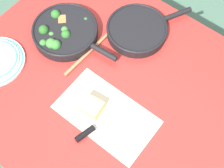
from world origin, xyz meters
TOP-DOWN VIEW (x-y plane):
  - ground_plane at (0.00, 0.00)m, footprint 14.00×14.00m
  - dining_table_red at (0.00, 0.00)m, footprint 1.28×1.02m
  - skillet_broccoli at (-0.32, 0.07)m, footprint 0.42×0.29m
  - skillet_eggs at (-0.08, 0.28)m, footprint 0.28×0.39m
  - wooden_spoon at (-0.18, 0.16)m, footprint 0.05×0.39m
  - parchment_sheet at (0.06, -0.11)m, footprint 0.40×0.23m
  - grater_knife at (0.06, -0.18)m, footprint 0.09×0.25m
  - cheese_block at (-0.00, -0.13)m, footprint 0.09×0.08m

SIDE VIEW (x-z plane):
  - ground_plane at x=0.00m, z-range 0.00..0.00m
  - dining_table_red at x=0.00m, z-range 0.31..1.09m
  - parchment_sheet at x=0.06m, z-range 0.78..0.78m
  - wooden_spoon at x=-0.18m, z-range 0.78..0.80m
  - grater_knife at x=0.06m, z-range 0.78..0.80m
  - skillet_eggs at x=-0.08m, z-range 0.78..0.83m
  - cheese_block at x=0.00m, z-range 0.78..0.83m
  - skillet_broccoli at x=-0.32m, z-range 0.77..0.85m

